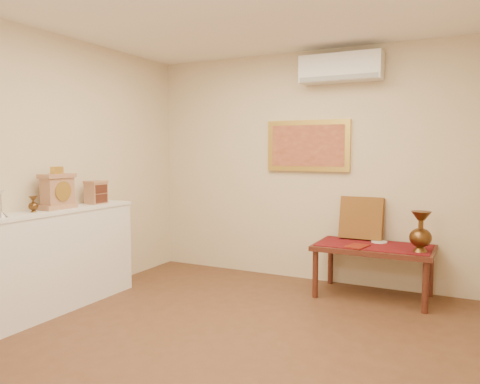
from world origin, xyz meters
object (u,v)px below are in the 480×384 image
Objects in this scene: mantel_clock at (58,191)px; low_table at (374,252)px; display_ledge at (47,262)px; brass_urn_tall at (421,227)px; wooden_chest at (96,192)px.

mantel_clock is 0.34× the size of low_table.
mantel_clock is (0.00, 0.15, 0.66)m from display_ledge.
brass_urn_tall reaches higher than low_table.
wooden_chest is (-3.13, -1.09, 0.30)m from brass_urn_tall.
brass_urn_tall reaches higher than display_ledge.
wooden_chest is 3.00m from low_table.
low_table is at bearing 164.51° from brass_urn_tall.
mantel_clock is at bearing -90.47° from wooden_chest.
mantel_clock is at bearing 88.89° from display_ledge.
display_ledge is 1.68× the size of low_table.
wooden_chest is (0.00, 0.51, -0.05)m from mantel_clock.
mantel_clock reaches higher than low_table.
wooden_chest reaches higher than display_ledge.
wooden_chest reaches higher than low_table.
display_ledge is (-3.14, -1.75, -0.31)m from brass_urn_tall.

